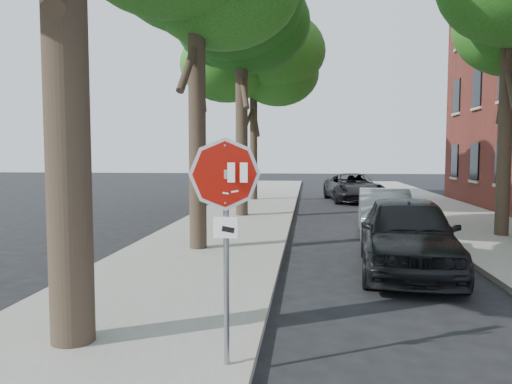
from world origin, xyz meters
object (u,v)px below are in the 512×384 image
at_px(stop_sign, 226,207).
at_px(car_d, 353,187).
at_px(car_b, 385,212).
at_px(car_a, 407,234).
at_px(tree_far, 253,66).
at_px(tree_mid_b, 241,13).

bearing_deg(stop_sign, car_d, 81.28).
bearing_deg(car_b, car_a, -88.48).
xyz_separation_m(tree_far, car_b, (5.32, -10.81, -6.49)).
bearing_deg(car_d, stop_sign, -105.53).
bearing_deg(car_b, stop_sign, -103.27).
distance_m(tree_far, car_a, 17.73).
xyz_separation_m(tree_mid_b, car_d, (5.02, 7.37, -7.24)).
xyz_separation_m(stop_sign, car_b, (3.30, 10.32, -1.23)).
relative_size(car_a, car_b, 1.11).
relative_size(tree_mid_b, car_d, 1.91).
bearing_deg(car_a, stop_sign, -114.04).
height_order(stop_sign, car_b, stop_sign).
xyz_separation_m(stop_sign, car_d, (3.30, 21.52, -1.19)).
xyz_separation_m(tree_mid_b, car_a, (4.77, -8.75, -7.17)).
bearing_deg(tree_mid_b, stop_sign, -83.05).
distance_m(car_b, car_d, 11.20).
bearing_deg(stop_sign, tree_far, 95.46).
bearing_deg(car_a, tree_mid_b, 124.01).
bearing_deg(tree_far, car_a, -72.15).
relative_size(tree_far, car_b, 2.13).
bearing_deg(car_a, tree_far, 113.26).
height_order(car_b, car_d, car_d).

